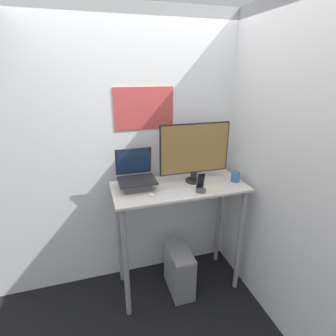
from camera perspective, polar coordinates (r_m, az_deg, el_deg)
The scene contains 11 objects.
ground_plane at distance 2.81m, azimuth 4.14°, elevation -27.25°, with size 12.00×12.00×0.00m, color black.
wall_back at distance 2.60m, azimuth -0.03°, elevation 3.11°, with size 6.00×0.06×2.60m.
wall_side_right at distance 2.37m, azimuth 20.56°, elevation -0.01°, with size 0.05×6.00×2.60m.
desk at distance 2.47m, azimuth 2.40°, elevation -9.12°, with size 1.20×0.54×1.11m.
laptop at distance 2.30m, azimuth -6.89°, elevation -2.40°, with size 0.32×0.29×0.33m.
monitor at distance 2.36m, azimuth 5.85°, elevation 3.48°, with size 0.65×0.16×0.54m.
keyboard at distance 2.19m, azimuth 1.72°, elevation -5.61°, with size 0.27×0.12×0.02m.
mouse at distance 2.16m, azimuth -3.53°, elevation -5.85°, with size 0.04×0.06×0.03m.
cell_phone at distance 2.24m, azimuth 7.15°, elevation -4.13°, with size 0.09×0.09×0.17m.
computer_tower at distance 2.77m, azimuth 2.47°, elevation -21.36°, with size 0.20×0.40×0.46m.
mug at distance 2.50m, azimuth 14.47°, elevation -1.81°, with size 0.08×0.08×0.10m.
Camera 1 is at (-0.72, -1.75, 2.08)m, focal length 28.00 mm.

